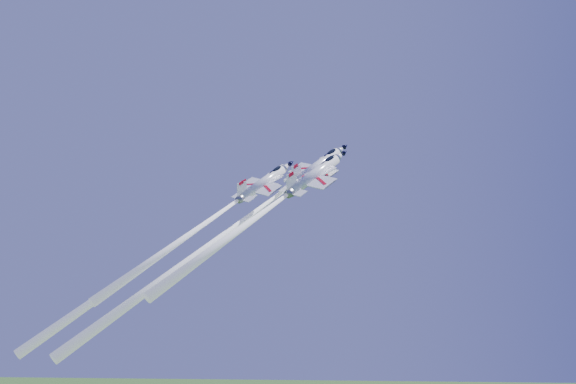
{
  "coord_description": "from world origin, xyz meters",
  "views": [
    {
      "loc": [
        5.77,
        -121.48,
        87.3
      ],
      "look_at": [
        0.0,
        0.0,
        97.26
      ],
      "focal_mm": 40.0,
      "sensor_mm": 36.0,
      "label": 1
    }
  ],
  "objects_px": {
    "jet_right": "(264,212)",
    "jet_slot": "(209,221)",
    "jet_lead": "(232,229)",
    "jet_left": "(182,239)"
  },
  "relations": [
    {
      "from": "jet_left",
      "to": "jet_slot",
      "type": "bearing_deg",
      "value": -2.78
    },
    {
      "from": "jet_left",
      "to": "jet_right",
      "type": "height_order",
      "value": "jet_right"
    },
    {
      "from": "jet_right",
      "to": "jet_slot",
      "type": "bearing_deg",
      "value": -122.82
    },
    {
      "from": "jet_slot",
      "to": "jet_lead",
      "type": "bearing_deg",
      "value": 69.53
    },
    {
      "from": "jet_lead",
      "to": "jet_slot",
      "type": "bearing_deg",
      "value": -110.47
    },
    {
      "from": "jet_left",
      "to": "jet_right",
      "type": "xyz_separation_m",
      "value": [
        15.1,
        -3.07,
        4.75
      ]
    },
    {
      "from": "jet_left",
      "to": "jet_right",
      "type": "distance_m",
      "value": 16.13
    },
    {
      "from": "jet_lead",
      "to": "jet_slot",
      "type": "height_order",
      "value": "jet_lead"
    },
    {
      "from": "jet_lead",
      "to": "jet_right",
      "type": "height_order",
      "value": "jet_lead"
    },
    {
      "from": "jet_lead",
      "to": "jet_slot",
      "type": "xyz_separation_m",
      "value": [
        -3.73,
        -1.98,
        1.38
      ]
    }
  ]
}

